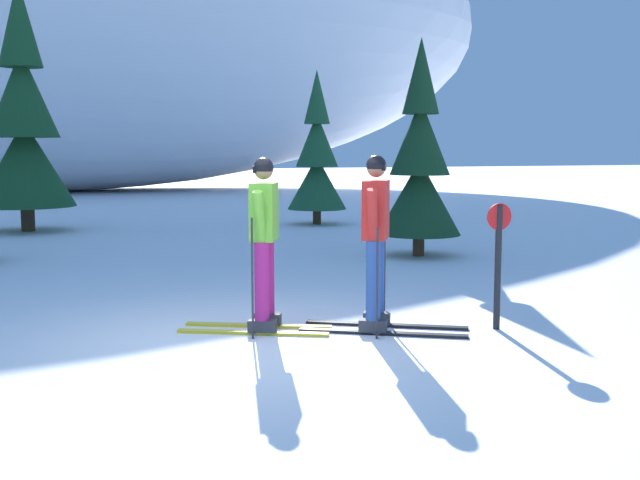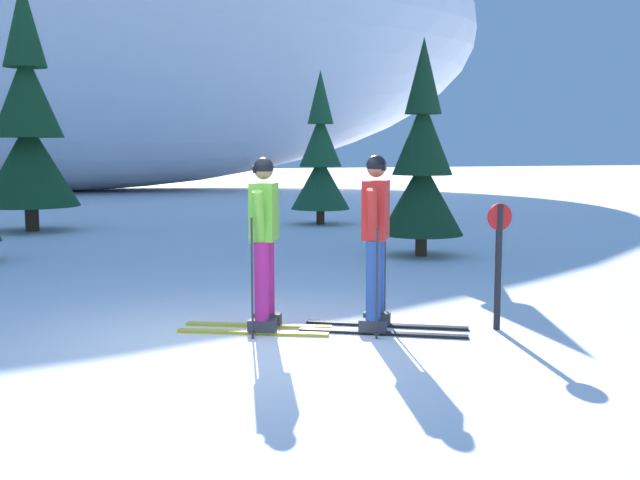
{
  "view_description": "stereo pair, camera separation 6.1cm",
  "coord_description": "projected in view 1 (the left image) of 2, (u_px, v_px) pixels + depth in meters",
  "views": [
    {
      "loc": [
        -1.62,
        -7.02,
        1.9
      ],
      "look_at": [
        0.97,
        0.41,
        0.95
      ],
      "focal_mm": 43.32,
      "sensor_mm": 36.0,
      "label": 1
    },
    {
      "loc": [
        -1.56,
        -7.04,
        1.9
      ],
      "look_at": [
        0.97,
        0.41,
        0.95
      ],
      "focal_mm": 43.32,
      "sensor_mm": 36.0,
      "label": 2
    }
  ],
  "objects": [
    {
      "name": "skier_lime_jacket",
      "position": [
        263.0,
        241.0,
        7.91
      ],
      "size": [
        1.59,
        1.05,
        1.8
      ],
      "color": "gold",
      "rests_on": "ground"
    },
    {
      "name": "snow_ridge_background",
      "position": [
        36.0,
        8.0,
        32.21
      ],
      "size": [
        40.49,
        16.14,
        15.36
      ],
      "primitive_type": "ellipsoid",
      "color": "white",
      "rests_on": "ground"
    },
    {
      "name": "pine_tree_far_right",
      "position": [
        317.0,
        160.0,
        18.93
      ],
      "size": [
        1.45,
        1.45,
        3.77
      ],
      "color": "#47301E",
      "rests_on": "ground"
    },
    {
      "name": "pine_tree_center",
      "position": [
        24.0,
        127.0,
        17.25
      ],
      "size": [
        2.16,
        2.16,
        5.6
      ],
      "color": "#47301E",
      "rests_on": "ground"
    },
    {
      "name": "ground_plane",
      "position": [
        238.0,
        348.0,
        7.34
      ],
      "size": [
        120.0,
        120.0,
        0.0
      ],
      "primitive_type": "plane",
      "color": "white"
    },
    {
      "name": "skier_red_jacket",
      "position": [
        376.0,
        238.0,
        7.94
      ],
      "size": [
        1.73,
        1.25,
        1.82
      ],
      "color": "black",
      "rests_on": "ground"
    },
    {
      "name": "pine_tree_center_right",
      "position": [
        420.0,
        166.0,
        13.37
      ],
      "size": [
        1.45,
        1.45,
        3.77
      ],
      "color": "#47301E",
      "rests_on": "ground"
    },
    {
      "name": "trail_marker_post",
      "position": [
        498.0,
        258.0,
        8.01
      ],
      "size": [
        0.28,
        0.07,
        1.32
      ],
      "color": "black",
      "rests_on": "ground"
    }
  ]
}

